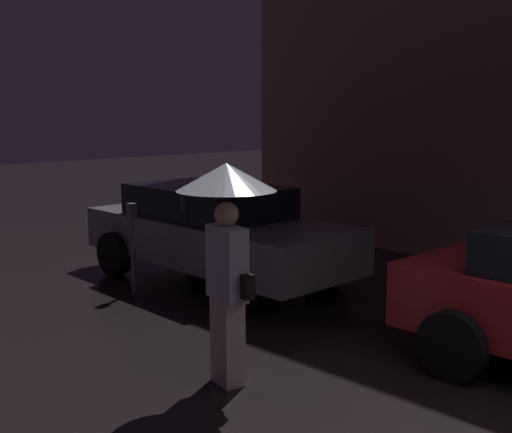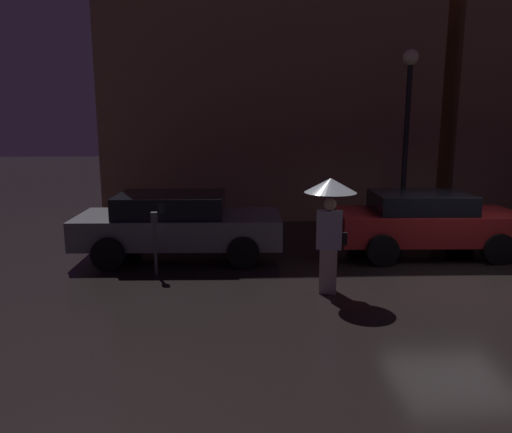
% 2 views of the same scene
% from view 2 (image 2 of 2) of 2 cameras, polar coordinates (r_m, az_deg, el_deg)
% --- Properties ---
extents(ground_plane, '(60.00, 60.00, 0.00)m').
position_cam_2_polar(ground_plane, '(11.06, 22.22, -5.75)').
color(ground_plane, black).
extents(building_facade_left, '(9.92, 3.00, 8.93)m').
position_cam_2_polar(building_facade_left, '(16.14, 1.39, 16.28)').
color(building_facade_left, '#8C664C').
rests_on(building_facade_left, ground).
extents(parked_car_grey, '(4.51, 2.01, 1.43)m').
position_cam_2_polar(parked_car_grey, '(11.16, -8.94, -0.81)').
color(parked_car_grey, slate).
rests_on(parked_car_grey, ground).
extents(parked_car_red, '(4.09, 1.91, 1.42)m').
position_cam_2_polar(parked_car_red, '(11.90, 18.74, -0.55)').
color(parked_car_red, maroon).
rests_on(parked_car_red, ground).
extents(pedestrian_with_umbrella, '(0.90, 0.90, 2.06)m').
position_cam_2_polar(pedestrian_with_umbrella, '(8.73, 8.46, 0.94)').
color(pedestrian_with_umbrella, beige).
rests_on(pedestrian_with_umbrella, ground).
extents(parking_meter, '(0.12, 0.10, 1.27)m').
position_cam_2_polar(parking_meter, '(9.99, -11.49, -2.23)').
color(parking_meter, '#4C5154').
rests_on(parking_meter, ground).
extents(street_lamp_near, '(0.43, 0.43, 4.83)m').
position_cam_2_polar(street_lamp_near, '(14.34, 16.97, 11.91)').
color(street_lamp_near, black).
rests_on(street_lamp_near, ground).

